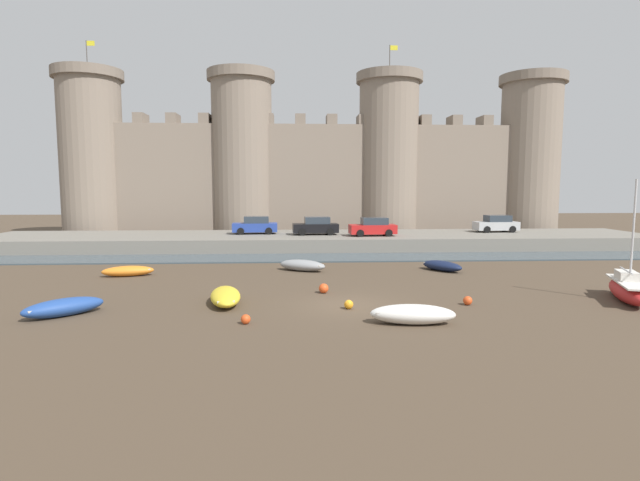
{
  "coord_description": "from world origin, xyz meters",
  "views": [
    {
      "loc": [
        -2.54,
        -22.82,
        5.53
      ],
      "look_at": [
        -1.02,
        5.31,
        2.5
      ],
      "focal_mm": 28.0,
      "sensor_mm": 36.0,
      "label": 1
    }
  ],
  "objects": [
    {
      "name": "ground_plane",
      "position": [
        0.0,
        0.0,
        0.0
      ],
      "size": [
        160.0,
        160.0,
        0.0
      ],
      "primitive_type": "plane",
      "color": "#4C3D2D"
    },
    {
      "name": "water_channel",
      "position": [
        0.0,
        15.53,
        0.05
      ],
      "size": [
        80.0,
        4.5,
        0.1
      ],
      "primitive_type": "cube",
      "color": "#3D4C56",
      "rests_on": "ground"
    },
    {
      "name": "quay_road",
      "position": [
        0.0,
        22.78,
        0.6
      ],
      "size": [
        60.27,
        10.0,
        1.2
      ],
      "primitive_type": "cube",
      "color": "slate",
      "rests_on": "ground"
    },
    {
      "name": "castle",
      "position": [
        -0.0,
        32.62,
        8.04
      ],
      "size": [
        55.5,
        7.23,
        20.85
      ],
      "color": "gray",
      "rests_on": "ground"
    },
    {
      "name": "rowboat_near_channel_right",
      "position": [
        -12.43,
        -1.25,
        0.4
      ],
      "size": [
        3.23,
        3.01,
        0.76
      ],
      "color": "#234793",
      "rests_on": "ground"
    },
    {
      "name": "rowboat_foreground_right",
      "position": [
        7.29,
        9.32,
        0.35
      ],
      "size": [
        2.74,
        3.14,
        0.67
      ],
      "color": "#141E3D",
      "rests_on": "ground"
    },
    {
      "name": "rowboat_foreground_left",
      "position": [
        2.28,
        -3.3,
        0.42
      ],
      "size": [
        3.56,
        1.62,
        0.8
      ],
      "color": "silver",
      "rests_on": "ground"
    },
    {
      "name": "rowboat_foreground_centre",
      "position": [
        -12.83,
        8.39,
        0.34
      ],
      "size": [
        3.23,
        1.67,
        0.65
      ],
      "color": "orange",
      "rests_on": "ground"
    },
    {
      "name": "rowboat_midflat_right",
      "position": [
        -1.95,
        9.79,
        0.39
      ],
      "size": [
        3.45,
        2.61,
        0.74
      ],
      "color": "gray",
      "rests_on": "ground"
    },
    {
      "name": "rowboat_near_channel_left",
      "position": [
        -5.77,
        0.64,
        0.38
      ],
      "size": [
        1.93,
        3.88,
        0.72
      ],
      "color": "yellow",
      "rests_on": "ground"
    },
    {
      "name": "sailboat_midflat_left",
      "position": [
        13.67,
        0.13,
        0.59
      ],
      "size": [
        2.9,
        4.94,
        5.91
      ],
      "color": "red",
      "rests_on": "ground"
    },
    {
      "name": "mooring_buoy_mid_mud",
      "position": [
        5.64,
        -0.24,
        0.21
      ],
      "size": [
        0.43,
        0.43,
        0.43
      ],
      "primitive_type": "sphere",
      "color": "#E04C1E",
      "rests_on": "ground"
    },
    {
      "name": "mooring_buoy_off_centre",
      "position": [
        -0.97,
        2.77,
        0.25
      ],
      "size": [
        0.51,
        0.51,
        0.51
      ],
      "primitive_type": "sphere",
      "color": "#E04C1E",
      "rests_on": "ground"
    },
    {
      "name": "mooring_buoy_near_channel",
      "position": [
        -4.49,
        -2.96,
        0.2
      ],
      "size": [
        0.4,
        0.4,
        0.4
      ],
      "primitive_type": "sphere",
      "color": "#E04C1E",
      "rests_on": "ground"
    },
    {
      "name": "mooring_buoy_near_shore",
      "position": [
        -0.03,
        -0.69,
        0.21
      ],
      "size": [
        0.42,
        0.42,
        0.42
      ],
      "primitive_type": "sphere",
      "color": "orange",
      "rests_on": "ground"
    },
    {
      "name": "car_quay_west",
      "position": [
        -0.48,
        22.39,
        1.98
      ],
      "size": [
        4.19,
        2.06,
        1.62
      ],
      "color": "black",
      "rests_on": "quay_road"
    },
    {
      "name": "car_quay_east",
      "position": [
        17.04,
        24.13,
        1.98
      ],
      "size": [
        4.19,
        2.06,
        1.62
      ],
      "color": "#B2B5B7",
      "rests_on": "quay_road"
    },
    {
      "name": "car_quay_centre_west",
      "position": [
        -6.05,
        23.49,
        1.98
      ],
      "size": [
        4.19,
        2.06,
        1.62
      ],
      "color": "#263F99",
      "rests_on": "quay_road"
    },
    {
      "name": "car_quay_centre_east",
      "position": [
        4.55,
        20.98,
        1.98
      ],
      "size": [
        4.19,
        2.06,
        1.62
      ],
      "color": "red",
      "rests_on": "quay_road"
    }
  ]
}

